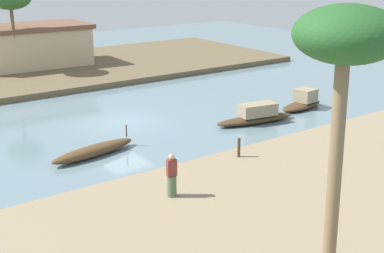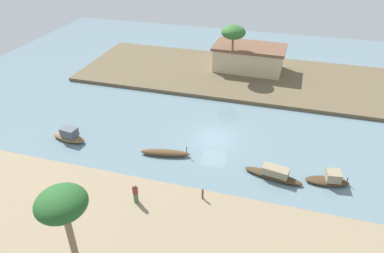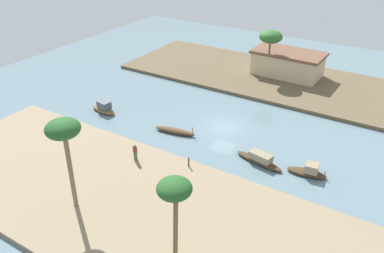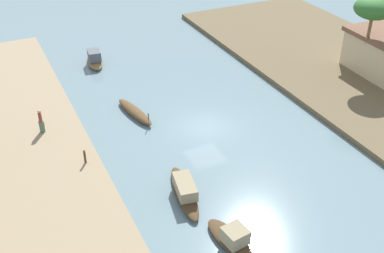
{
  "view_description": "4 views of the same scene",
  "coord_description": "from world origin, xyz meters",
  "px_view_note": "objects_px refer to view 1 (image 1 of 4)",
  "views": [
    {
      "loc": [
        -13.47,
        -25.49,
        8.86
      ],
      "look_at": [
        1.92,
        -3.92,
        0.42
      ],
      "focal_mm": 49.57,
      "sensor_mm": 36.0,
      "label": 1
    },
    {
      "loc": [
        5.47,
        -27.23,
        18.8
      ],
      "look_at": [
        -2.24,
        -0.17,
        1.08
      ],
      "focal_mm": 32.05,
      "sensor_mm": 36.0,
      "label": 2
    },
    {
      "loc": [
        16.38,
        -33.01,
        20.51
      ],
      "look_at": [
        -1.97,
        -3.32,
        1.04
      ],
      "focal_mm": 36.51,
      "sensor_mm": 36.0,
      "label": 3
    },
    {
      "loc": [
        24.86,
        -12.94,
        17.73
      ],
      "look_at": [
        0.64,
        -1.37,
        0.8
      ],
      "focal_mm": 44.54,
      "sensor_mm": 36.0,
      "label": 4
    }
  ],
  "objects_px": {
    "person_on_near_bank": "(172,179)",
    "sampan_with_red_awning": "(94,151)",
    "sampan_downstream_large": "(256,115)",
    "mooring_post": "(239,147)",
    "palm_tree_left_near": "(346,47)",
    "sampan_midstream": "(303,102)",
    "riverside_building": "(30,45)"
  },
  "relations": [
    {
      "from": "person_on_near_bank",
      "to": "sampan_with_red_awning",
      "type": "bearing_deg",
      "value": -79.31
    },
    {
      "from": "person_on_near_bank",
      "to": "riverside_building",
      "type": "xyz_separation_m",
      "value": [
        4.44,
        27.55,
        0.98
      ]
    },
    {
      "from": "sampan_midstream",
      "to": "riverside_building",
      "type": "xyz_separation_m",
      "value": [
        -9.57,
        20.95,
        1.67
      ]
    },
    {
      "from": "sampan_with_red_awning",
      "to": "riverside_building",
      "type": "xyz_separation_m",
      "value": [
        4.52,
        21.02,
        1.83
      ]
    },
    {
      "from": "mooring_post",
      "to": "palm_tree_left_near",
      "type": "xyz_separation_m",
      "value": [
        -4.64,
        -8.98,
        6.06
      ]
    },
    {
      "from": "palm_tree_left_near",
      "to": "sampan_with_red_awning",
      "type": "bearing_deg",
      "value": 90.45
    },
    {
      "from": "sampan_midstream",
      "to": "sampan_downstream_large",
      "type": "bearing_deg",
      "value": 179.99
    },
    {
      "from": "mooring_post",
      "to": "sampan_midstream",
      "type": "bearing_deg",
      "value": 27.75
    },
    {
      "from": "mooring_post",
      "to": "sampan_with_red_awning",
      "type": "bearing_deg",
      "value": 134.42
    },
    {
      "from": "sampan_downstream_large",
      "to": "person_on_near_bank",
      "type": "height_order",
      "value": "person_on_near_bank"
    },
    {
      "from": "sampan_midstream",
      "to": "palm_tree_left_near",
      "type": "relative_size",
      "value": 0.48
    },
    {
      "from": "person_on_near_bank",
      "to": "riverside_building",
      "type": "distance_m",
      "value": 27.92
    },
    {
      "from": "riverside_building",
      "to": "person_on_near_bank",
      "type": "bearing_deg",
      "value": -97.39
    },
    {
      "from": "sampan_with_red_awning",
      "to": "sampan_midstream",
      "type": "xyz_separation_m",
      "value": [
        14.09,
        0.07,
        0.16
      ]
    },
    {
      "from": "sampan_midstream",
      "to": "person_on_near_bank",
      "type": "height_order",
      "value": "person_on_near_bank"
    },
    {
      "from": "sampan_midstream",
      "to": "person_on_near_bank",
      "type": "relative_size",
      "value": 2.15
    },
    {
      "from": "riverside_building",
      "to": "sampan_downstream_large",
      "type": "bearing_deg",
      "value": -74.63
    },
    {
      "from": "sampan_with_red_awning",
      "to": "sampan_midstream",
      "type": "height_order",
      "value": "sampan_midstream"
    },
    {
      "from": "sampan_downstream_large",
      "to": "riverside_building",
      "type": "relative_size",
      "value": 0.52
    },
    {
      "from": "palm_tree_left_near",
      "to": "riverside_building",
      "type": "relative_size",
      "value": 0.78
    },
    {
      "from": "sampan_downstream_large",
      "to": "mooring_post",
      "type": "height_order",
      "value": "mooring_post"
    },
    {
      "from": "sampan_midstream",
      "to": "person_on_near_bank",
      "type": "bearing_deg",
      "value": -162.29
    },
    {
      "from": "person_on_near_bank",
      "to": "mooring_post",
      "type": "xyz_separation_m",
      "value": [
        4.67,
        1.69,
        -0.26
      ]
    },
    {
      "from": "sampan_midstream",
      "to": "mooring_post",
      "type": "relative_size",
      "value": 4.07
    },
    {
      "from": "mooring_post",
      "to": "palm_tree_left_near",
      "type": "distance_m",
      "value": 11.79
    },
    {
      "from": "sampan_downstream_large",
      "to": "sampan_midstream",
      "type": "xyz_separation_m",
      "value": [
        4.37,
        0.57,
        -0.01
      ]
    },
    {
      "from": "sampan_midstream",
      "to": "palm_tree_left_near",
      "type": "height_order",
      "value": "palm_tree_left_near"
    },
    {
      "from": "riverside_building",
      "to": "sampan_with_red_awning",
      "type": "bearing_deg",
      "value": -100.36
    },
    {
      "from": "sampan_downstream_large",
      "to": "mooring_post",
      "type": "distance_m",
      "value": 6.62
    },
    {
      "from": "sampan_downstream_large",
      "to": "person_on_near_bank",
      "type": "distance_m",
      "value": 11.39
    },
    {
      "from": "sampan_downstream_large",
      "to": "person_on_near_bank",
      "type": "xyz_separation_m",
      "value": [
        -9.64,
        -6.03,
        0.69
      ]
    },
    {
      "from": "sampan_with_red_awning",
      "to": "riverside_building",
      "type": "relative_size",
      "value": 0.48
    }
  ]
}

